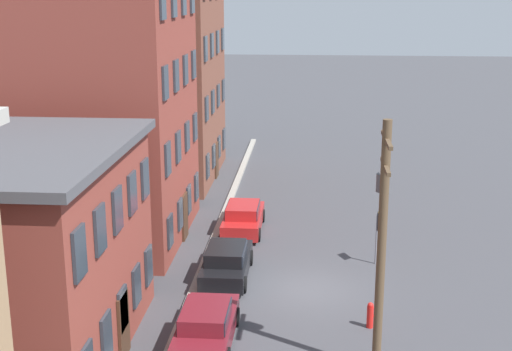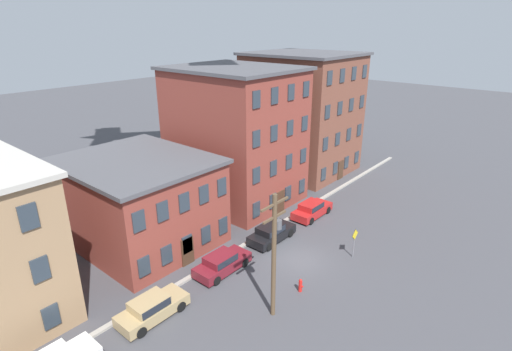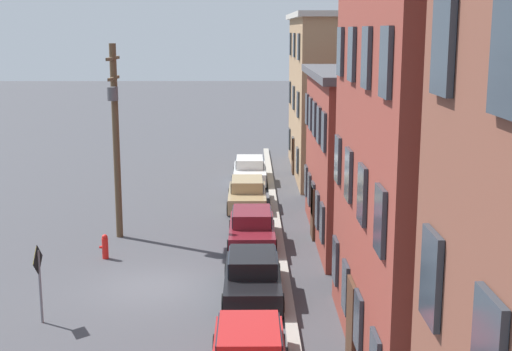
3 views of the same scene
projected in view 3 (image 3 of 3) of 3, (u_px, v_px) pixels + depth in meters
The scene contains 11 objects.
ground_plane at pixel (154, 287), 24.35m from camera, with size 200.00×200.00×0.00m, color #424247.
kerb_strip at pixel (285, 284), 24.38m from camera, with size 56.00×0.36×0.16m, color #9E998E.
apartment_corner at pixel (376, 95), 42.70m from camera, with size 12.25×10.29×9.58m.
apartment_midblock at pixel (448, 155), 29.45m from camera, with size 9.83×11.57×7.05m.
car_white at pixel (250, 170), 40.87m from camera, with size 4.40×1.92×1.43m.
car_tan at pixel (247, 193), 35.07m from camera, with size 4.40×1.92×1.43m.
car_maroon at pixel (252, 227), 28.99m from camera, with size 4.40×1.92×1.43m.
car_black at pixel (253, 275), 23.34m from camera, with size 4.40×1.92×1.43m.
caution_sign at pixel (39, 271), 21.07m from camera, with size 0.92×0.08×2.42m.
utility_pole at pixel (116, 130), 29.31m from camera, with size 2.40×0.44×8.09m.
fire_hydrant at pixel (105, 246), 27.28m from camera, with size 0.24×0.34×0.96m.
Camera 3 is at (23.13, 3.26, 8.62)m, focal length 50.00 mm.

